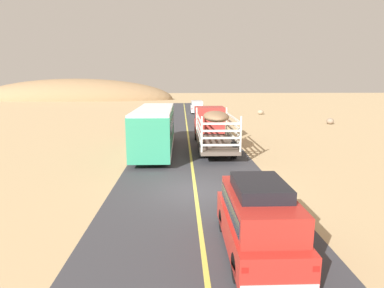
% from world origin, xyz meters
% --- Properties ---
extents(ground_plane, '(240.00, 240.00, 0.00)m').
position_xyz_m(ground_plane, '(0.00, 0.00, 0.00)').
color(ground_plane, tan).
extents(road_surface, '(8.00, 120.00, 0.02)m').
position_xyz_m(road_surface, '(0.00, 0.00, 0.01)').
color(road_surface, '#38383D').
rests_on(road_surface, ground).
extents(road_centre_line, '(0.16, 117.60, 0.00)m').
position_xyz_m(road_centre_line, '(0.00, 0.00, 0.02)').
color(road_centre_line, '#D8CC4C').
rests_on(road_centre_line, road_surface).
extents(suv_near, '(1.90, 4.62, 2.29)m').
position_xyz_m(suv_near, '(1.62, -5.67, 1.15)').
color(suv_near, '#B2261E').
rests_on(suv_near, road_surface).
extents(livestock_truck, '(2.53, 9.70, 3.02)m').
position_xyz_m(livestock_truck, '(1.79, 11.07, 1.79)').
color(livestock_truck, '#B2332D').
rests_on(livestock_truck, road_surface).
extents(bus, '(2.54, 10.00, 3.21)m').
position_xyz_m(bus, '(-2.55, 8.52, 1.75)').
color(bus, '#2D8C66').
rests_on(bus, road_surface).
extents(car_far, '(1.90, 4.62, 1.93)m').
position_xyz_m(car_far, '(1.87, 36.92, 1.09)').
color(car_far, silver).
rests_on(car_far, road_surface).
extents(boulder_near_shoulder, '(0.83, 0.98, 0.73)m').
position_xyz_m(boulder_near_shoulder, '(17.18, 23.20, 0.36)').
color(boulder_near_shoulder, '#84705B').
rests_on(boulder_near_shoulder, ground).
extents(boulder_far_horizon, '(0.94, 0.82, 0.72)m').
position_xyz_m(boulder_far_horizon, '(11.57, 34.53, 0.36)').
color(boulder_far_horizon, gray).
rests_on(boulder_far_horizon, ground).
extents(distant_hill, '(52.13, 16.37, 11.22)m').
position_xyz_m(distant_hill, '(-28.90, 74.28, 0.00)').
color(distant_hill, '#8D6E4C').
rests_on(distant_hill, ground).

